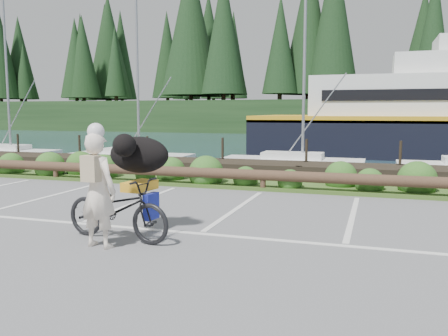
# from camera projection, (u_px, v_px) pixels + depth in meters

# --- Properties ---
(ground) EXTENTS (72.00, 72.00, 0.00)m
(ground) POSITION_uv_depth(u_px,v_px,m) (208.00, 229.00, 9.13)
(ground) COLOR #5B5B5E
(harbor_backdrop) EXTENTS (170.00, 160.00, 30.00)m
(harbor_backdrop) POSITION_uv_depth(u_px,v_px,m) (362.00, 124.00, 83.10)
(harbor_backdrop) COLOR #1B3441
(harbor_backdrop) RESTS_ON ground
(vegetation_strip) EXTENTS (34.00, 1.60, 0.10)m
(vegetation_strip) POSITION_uv_depth(u_px,v_px,m) (268.00, 185.00, 14.13)
(vegetation_strip) COLOR #3D5B21
(vegetation_strip) RESTS_ON ground
(log_rail) EXTENTS (32.00, 0.30, 0.60)m
(log_rail) POSITION_uv_depth(u_px,v_px,m) (263.00, 191.00, 13.47)
(log_rail) COLOR #443021
(log_rail) RESTS_ON ground
(bicycle) EXTENTS (2.19, 1.01, 1.11)m
(bicycle) POSITION_uv_depth(u_px,v_px,m) (117.00, 209.00, 8.29)
(bicycle) COLOR black
(bicycle) RESTS_ON ground
(cyclist) EXTENTS (0.75, 0.54, 1.91)m
(cyclist) POSITION_uv_depth(u_px,v_px,m) (98.00, 191.00, 7.80)
(cyclist) COLOR #F1E1CC
(cyclist) RESTS_ON ground
(dog) EXTENTS (0.72, 1.24, 0.68)m
(dog) POSITION_uv_depth(u_px,v_px,m) (139.00, 155.00, 8.79)
(dog) COLOR black
(dog) RESTS_ON bicycle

